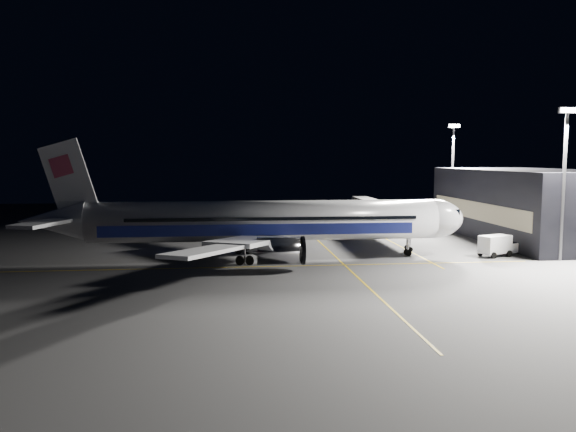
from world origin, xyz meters
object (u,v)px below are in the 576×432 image
(floodlight_mast_south, at_px, (564,170))
(baggage_tug, at_px, (269,237))
(service_truck, at_px, (498,245))
(jet_bridge, at_px, (384,212))
(safety_cone_b, at_px, (265,242))
(floodlight_mast_north, at_px, (453,166))
(safety_cone_a, at_px, (297,249))
(safety_cone_c, at_px, (297,247))
(airliner, at_px, (257,222))

(floodlight_mast_south, xyz_separation_m, baggage_tug, (-38.37, 20.95, -11.50))
(service_truck, bearing_deg, jet_bridge, 95.97)
(jet_bridge, relative_size, floodlight_mast_south, 1.66)
(safety_cone_b, bearing_deg, jet_bridge, 14.41)
(floodlight_mast_north, xyz_separation_m, service_truck, (-6.87, -33.77, -10.76))
(jet_bridge, xyz_separation_m, safety_cone_b, (-21.29, -5.47, -4.24))
(service_truck, xyz_separation_m, safety_cone_a, (-28.03, 7.29, -1.29))
(floodlight_mast_north, xyz_separation_m, safety_cone_c, (-34.54, -24.35, -12.09))
(safety_cone_b, bearing_deg, safety_cone_c, -46.16)
(safety_cone_b, bearing_deg, baggage_tug, 68.64)
(airliner, bearing_deg, floodlight_mast_south, -8.33)
(airliner, bearing_deg, floodlight_mast_north, 37.91)
(jet_bridge, bearing_deg, safety_cone_c, -147.79)
(jet_bridge, distance_m, safety_cone_a, 21.47)
(service_truck, height_order, safety_cone_b, service_truck)
(baggage_tug, bearing_deg, airliner, -96.53)
(airliner, bearing_deg, safety_cone_b, 81.94)
(safety_cone_a, bearing_deg, floodlight_mast_south, -18.28)
(floodlight_mast_north, bearing_deg, safety_cone_b, -153.72)
(service_truck, relative_size, safety_cone_b, 9.35)
(jet_bridge, distance_m, safety_cone_b, 22.39)
(floodlight_mast_north, bearing_deg, jet_bridge, -142.26)
(baggage_tug, height_order, safety_cone_b, baggage_tug)
(safety_cone_a, height_order, safety_cone_c, safety_cone_a)
(safety_cone_a, xyz_separation_m, safety_cone_b, (-4.40, 7.07, 0.02))
(airliner, distance_m, safety_cone_c, 11.17)
(service_truck, bearing_deg, safety_cone_c, 137.88)
(safety_cone_b, bearing_deg, floodlight_mast_south, -25.33)
(jet_bridge, height_order, floodlight_mast_south, floodlight_mast_south)
(service_truck, height_order, safety_cone_c, service_truck)
(service_truck, height_order, baggage_tug, service_truck)
(service_truck, bearing_deg, airliner, 153.69)
(baggage_tug, relative_size, safety_cone_b, 4.01)
(jet_bridge, bearing_deg, safety_cone_b, -165.59)
(jet_bridge, distance_m, baggage_tug, 20.94)
(jet_bridge, bearing_deg, floodlight_mast_south, -53.21)
(floodlight_mast_south, bearing_deg, airliner, 171.67)
(floodlight_mast_south, relative_size, safety_cone_b, 30.68)
(baggage_tug, xyz_separation_m, safety_cone_a, (3.48, -9.43, -0.54))
(jet_bridge, height_order, safety_cone_c, jet_bridge)
(jet_bridge, distance_m, floodlight_mast_north, 24.06)
(baggage_tug, xyz_separation_m, safety_cone_b, (-0.92, -2.35, -0.53))
(airliner, height_order, safety_cone_a, airliner)
(jet_bridge, xyz_separation_m, service_truck, (11.13, -19.84, -2.97))
(airliner, distance_m, service_truck, 34.44)
(safety_cone_b, bearing_deg, floodlight_mast_north, 26.28)
(floodlight_mast_north, distance_m, baggage_tug, 43.54)
(floodlight_mast_north, distance_m, service_truck, 36.10)
(floodlight_mast_north, relative_size, floodlight_mast_south, 1.00)
(floodlight_mast_north, relative_size, safety_cone_c, 36.40)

